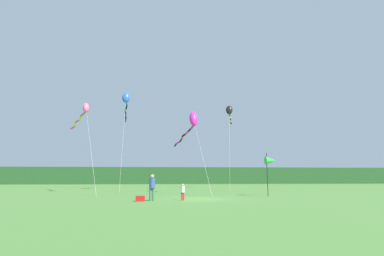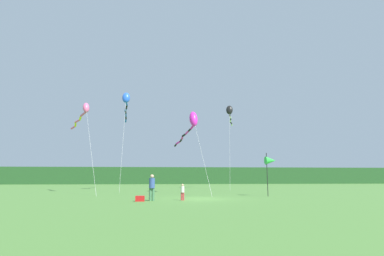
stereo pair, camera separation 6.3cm
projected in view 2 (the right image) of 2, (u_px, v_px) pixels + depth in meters
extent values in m
plane|color=#477533|center=(200.00, 199.00, 21.96)|extent=(120.00, 120.00, 0.00)
cube|color=#234C23|center=(176.00, 176.00, 66.46)|extent=(108.00, 2.08, 3.72)
cylinder|color=#3F724C|center=(150.00, 194.00, 20.14)|extent=(0.18, 0.18, 0.85)
cylinder|color=#3F724C|center=(153.00, 194.00, 20.15)|extent=(0.18, 0.18, 0.85)
cylinder|color=#334C8C|center=(152.00, 183.00, 20.27)|extent=(0.39, 0.39, 0.68)
sphere|color=tan|center=(152.00, 176.00, 20.34)|extent=(0.25, 0.25, 0.25)
cylinder|color=#B23338|center=(182.00, 196.00, 20.51)|extent=(0.11, 0.11, 0.54)
cylinder|color=#B23338|center=(183.00, 196.00, 20.52)|extent=(0.11, 0.11, 0.54)
cylinder|color=silver|center=(183.00, 189.00, 20.59)|extent=(0.25, 0.25, 0.43)
sphere|color=tan|center=(183.00, 185.00, 20.64)|extent=(0.16, 0.16, 0.16)
cube|color=red|center=(140.00, 199.00, 19.71)|extent=(0.60, 0.35, 0.37)
cylinder|color=black|center=(267.00, 174.00, 24.96)|extent=(0.06, 0.06, 3.64)
cone|color=green|center=(271.00, 161.00, 25.18)|extent=(0.90, 0.70, 0.70)
cylinder|color=#B2B2B2|center=(123.00, 141.00, 32.35)|extent=(0.19, 3.88, 10.90)
ellipsoid|color=blue|center=(126.00, 98.00, 35.13)|extent=(0.94, 0.97, 1.42)
cylinder|color=blue|center=(127.00, 103.00, 35.47)|extent=(0.23, 0.92, 0.34)
cylinder|color=black|center=(127.00, 107.00, 36.28)|extent=(0.40, 0.95, 0.44)
cylinder|color=blue|center=(126.00, 110.00, 37.07)|extent=(0.43, 0.92, 0.30)
cylinder|color=black|center=(126.00, 112.00, 37.89)|extent=(0.23, 0.91, 0.29)
cylinder|color=blue|center=(126.00, 115.00, 38.72)|extent=(0.29, 0.95, 0.45)
cylinder|color=black|center=(126.00, 118.00, 39.53)|extent=(0.29, 0.93, 0.37)
cylinder|color=blue|center=(126.00, 120.00, 40.34)|extent=(0.35, 0.96, 0.46)
cylinder|color=#B2B2B2|center=(230.00, 147.00, 37.06)|extent=(0.98, 3.69, 10.50)
ellipsoid|color=black|center=(229.00, 110.00, 39.75)|extent=(1.08, 1.06, 1.37)
cylinder|color=black|center=(230.00, 115.00, 40.03)|extent=(0.41, 0.83, 0.36)
cylinder|color=white|center=(230.00, 117.00, 40.73)|extent=(0.50, 0.81, 0.33)
cylinder|color=black|center=(231.00, 119.00, 41.45)|extent=(0.33, 0.81, 0.30)
cylinder|color=white|center=(230.00, 121.00, 42.18)|extent=(0.33, 0.83, 0.36)
cylinder|color=black|center=(231.00, 123.00, 42.88)|extent=(0.55, 0.80, 0.35)
cylinder|color=white|center=(232.00, 125.00, 43.57)|extent=(0.41, 0.82, 0.32)
cylinder|color=#B2B2B2|center=(91.00, 148.00, 27.49)|extent=(2.46, 4.47, 8.61)
ellipsoid|color=#E5598C|center=(86.00, 108.00, 30.25)|extent=(1.00, 1.11, 1.24)
cylinder|color=#E5598C|center=(83.00, 114.00, 30.54)|extent=(0.87, 0.99, 0.45)
cylinder|color=yellow|center=(80.00, 118.00, 31.35)|extent=(0.58, 1.12, 0.42)
cylinder|color=#E5598C|center=(78.00, 121.00, 32.18)|extent=(0.85, 0.98, 0.32)
cylinder|color=yellow|center=(75.00, 124.00, 33.03)|extent=(0.50, 1.14, 0.45)
cylinder|color=#E5598C|center=(73.00, 127.00, 33.87)|extent=(0.85, 0.99, 0.37)
cylinder|color=#B2B2B2|center=(202.00, 154.00, 26.90)|extent=(1.14, 4.19, 7.32)
ellipsoid|color=#E026B2|center=(194.00, 119.00, 29.49)|extent=(1.11, 1.45, 1.81)
cylinder|color=#E026B2|center=(192.00, 127.00, 29.75)|extent=(0.38, 0.89, 0.39)
cylinder|color=black|center=(190.00, 130.00, 30.50)|extent=(0.36, 0.87, 0.30)
cylinder|color=#E026B2|center=(187.00, 132.00, 31.23)|extent=(0.46, 0.89, 0.40)
cylinder|color=black|center=(184.00, 135.00, 31.93)|extent=(0.49, 0.87, 0.35)
cylinder|color=#E026B2|center=(182.00, 137.00, 32.66)|extent=(0.22, 0.87, 0.38)
cylinder|color=black|center=(181.00, 140.00, 33.42)|extent=(0.36, 0.89, 0.40)
cylinder|color=#E026B2|center=(178.00, 143.00, 34.11)|extent=(0.56, 0.86, 0.37)
cylinder|color=black|center=(176.00, 145.00, 34.81)|extent=(0.38, 0.89, 0.40)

